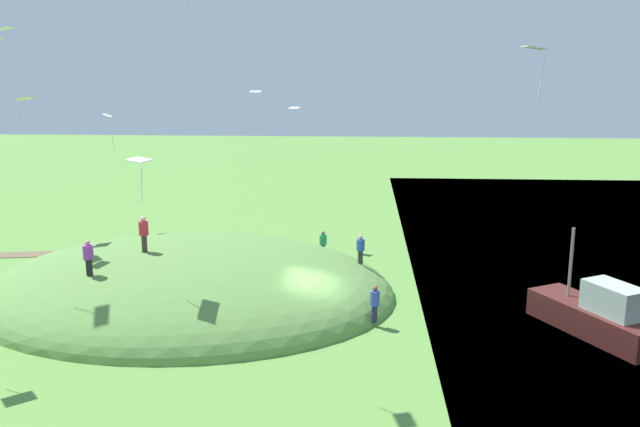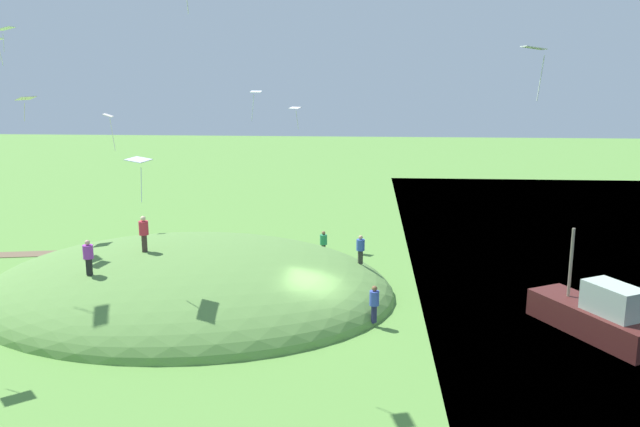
# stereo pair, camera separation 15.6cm
# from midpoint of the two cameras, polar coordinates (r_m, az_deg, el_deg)

# --- Properties ---
(ground_plane) EXTENTS (160.00, 160.00, 0.00)m
(ground_plane) POSITION_cam_midpoint_polar(r_m,az_deg,el_deg) (32.11, -0.50, -8.91)
(ground_plane) COLOR #5B8F3D
(grass_hill) EXTENTS (21.51, 17.19, 5.15)m
(grass_hill) POSITION_cam_midpoint_polar(r_m,az_deg,el_deg) (35.95, -11.24, -6.76)
(grass_hill) COLOR #5E8B43
(grass_hill) RESTS_ON ground_plane
(dirt_path) EXTENTS (12.93, 3.56, 0.04)m
(dirt_path) POSITION_cam_midpoint_polar(r_m,az_deg,el_deg) (46.12, -23.53, -3.21)
(dirt_path) COLOR brown
(dirt_path) RESTS_ON ground_plane
(boat_on_lake) EXTENTS (4.77, 6.54, 4.50)m
(boat_on_lake) POSITION_cam_midpoint_polar(r_m,az_deg,el_deg) (32.36, 22.40, -8.00)
(boat_on_lake) COLOR #4A1E1B
(boat_on_lake) RESTS_ON lake_water
(person_walking_path) EXTENTS (0.57, 0.57, 1.84)m
(person_walking_path) POSITION_cam_midpoint_polar(r_m,az_deg,el_deg) (34.66, -14.89, -1.34)
(person_walking_path) COLOR #40312C
(person_walking_path) RESTS_ON grass_hill
(person_on_hilltop) EXTENTS (0.62, 0.62, 1.78)m
(person_on_hilltop) POSITION_cam_midpoint_polar(r_m,az_deg,el_deg) (30.82, 4.53, -7.31)
(person_on_hilltop) COLOR #25254E
(person_on_hilltop) RESTS_ON grass_hill
(person_near_shore) EXTENTS (0.63, 0.63, 1.63)m
(person_near_shore) POSITION_cam_midpoint_polar(r_m,az_deg,el_deg) (41.68, 0.15, -2.34)
(person_near_shore) COLOR #3E2D30
(person_near_shore) RESTS_ON ground_plane
(person_with_child) EXTENTS (0.57, 0.57, 1.57)m
(person_with_child) POSITION_cam_midpoint_polar(r_m,az_deg,el_deg) (35.65, 3.33, -2.79)
(person_with_child) COLOR #363B2F
(person_with_child) RESTS_ON grass_hill
(person_watching_kites) EXTENTS (0.54, 0.54, 1.69)m
(person_watching_kites) POSITION_cam_midpoint_polar(r_m,az_deg,el_deg) (32.83, -19.23, -3.25)
(person_watching_kites) COLOR black
(person_watching_kites) RESTS_ON grass_hill
(kite_0) EXTENTS (0.69, 0.50, 1.84)m
(kite_0) POSITION_cam_midpoint_polar(r_m,az_deg,el_deg) (41.40, -5.67, 10.01)
(kite_0) COLOR white
(kite_2) EXTENTS (0.85, 0.74, 1.45)m
(kite_2) POSITION_cam_midpoint_polar(r_m,az_deg,el_deg) (43.72, -2.28, 8.82)
(kite_2) COLOR white
(kite_4) EXTENTS (0.63, 0.84, 2.20)m
(kite_4) POSITION_cam_midpoint_polar(r_m,az_deg,el_deg) (42.03, -17.68, 7.69)
(kite_4) COLOR white
(kite_9) EXTENTS (0.98, 1.25, 1.92)m
(kite_9) POSITION_cam_midpoint_polar(r_m,az_deg,el_deg) (30.12, -15.27, 4.28)
(kite_9) COLOR white
(kite_10) EXTENTS (0.74, 1.06, 1.93)m
(kite_10) POSITION_cam_midpoint_polar(r_m,az_deg,el_deg) (25.84, 17.64, 13.08)
(kite_10) COLOR white
(kite_13) EXTENTS (0.93, 1.24, 1.37)m
(kite_13) POSITION_cam_midpoint_polar(r_m,az_deg,el_deg) (42.59, -25.32, 13.99)
(kite_13) COLOR white
(kite_14) EXTENTS (0.94, 1.06, 1.23)m
(kite_14) POSITION_cam_midpoint_polar(r_m,az_deg,el_deg) (36.74, -23.89, 8.87)
(kite_14) COLOR #F3DCD2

